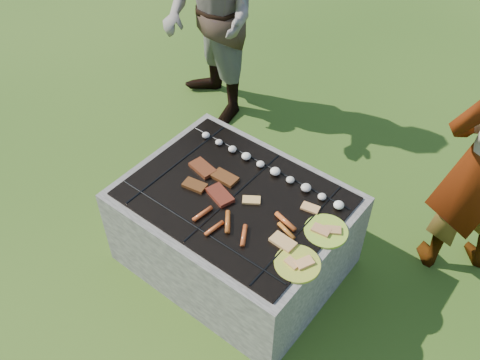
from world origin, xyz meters
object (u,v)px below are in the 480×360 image
object	(u,v)px
plate_near	(298,264)
bystander	(210,17)
plate_far	(326,231)
fire_pit	(235,232)

from	to	relation	value
plate_near	bystander	world-z (taller)	bystander
plate_far	plate_near	world-z (taller)	same
fire_pit	plate_near	size ratio (longest dim) A/B	4.02
plate_far	plate_near	size ratio (longest dim) A/B	0.94
plate_near	fire_pit	bearing A→B (deg)	162.50
plate_far	bystander	size ratio (longest dim) A/B	0.17
plate_far	bystander	xyz separation A→B (m)	(-1.72, 1.04, 0.27)
plate_near	plate_far	bearing A→B (deg)	90.28
fire_pit	bystander	size ratio (longest dim) A/B	0.74
fire_pit	bystander	bearing A→B (deg)	135.36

